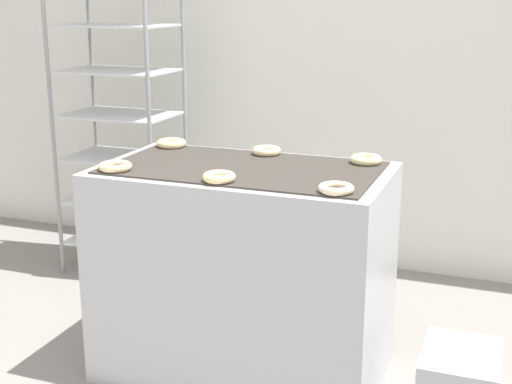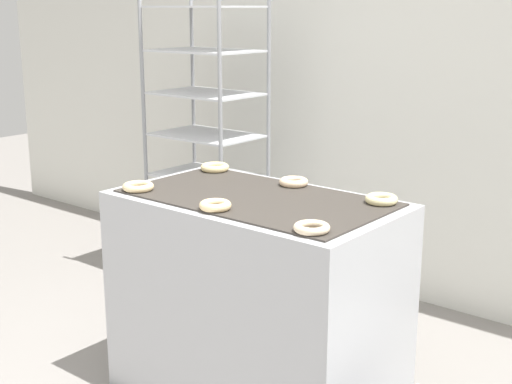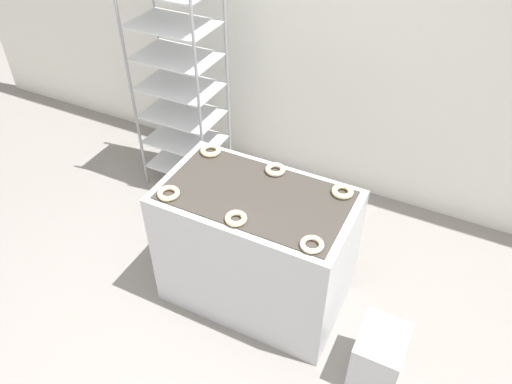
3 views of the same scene
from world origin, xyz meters
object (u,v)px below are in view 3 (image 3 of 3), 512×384
at_px(glaze_bin, 379,355).
at_px(baking_rack_cart, 180,87).
at_px(donut_near_right, 312,244).
at_px(donut_far_center, 275,170).
at_px(fryer_machine, 256,249).
at_px(donut_near_left, 168,193).
at_px(donut_near_center, 236,218).
at_px(donut_far_left, 211,150).
at_px(donut_far_right, 343,191).

bearing_deg(glaze_bin, baking_rack_cart, 151.43).
height_order(baking_rack_cart, donut_near_right, baking_rack_cart).
bearing_deg(donut_far_center, fryer_machine, -92.01).
distance_m(donut_near_left, donut_near_right, 0.94).
bearing_deg(fryer_machine, donut_near_left, -152.78).
bearing_deg(baking_rack_cart, glaze_bin, -28.57).
height_order(donut_near_center, donut_near_right, donut_near_center).
xyz_separation_m(donut_far_left, donut_far_center, (0.48, 0.00, -0.00)).
xyz_separation_m(baking_rack_cart, donut_far_center, (1.17, -0.67, 0.01)).
height_order(donut_near_left, donut_far_right, donut_far_right).
distance_m(donut_near_left, donut_far_right, 1.06).
xyz_separation_m(donut_near_center, donut_far_center, (0.01, 0.52, 0.00)).
relative_size(baking_rack_cart, donut_near_left, 13.69).
distance_m(donut_near_center, donut_far_right, 0.69).
bearing_deg(baking_rack_cart, fryer_machine, -38.71).
bearing_deg(donut_near_left, baking_rack_cart, 120.34).
xyz_separation_m(donut_near_center, donut_far_left, (-0.47, 0.51, 0.00)).
height_order(baking_rack_cart, donut_near_left, baking_rack_cart).
bearing_deg(glaze_bin, fryer_machine, 166.94).
bearing_deg(donut_near_left, donut_near_center, -1.66).
bearing_deg(donut_near_center, donut_far_left, 132.64).
relative_size(fryer_machine, donut_far_left, 8.69).
relative_size(donut_near_center, donut_near_right, 0.97).
height_order(donut_near_left, donut_near_center, donut_near_center).
height_order(baking_rack_cart, glaze_bin, baking_rack_cart).
distance_m(donut_far_left, donut_far_right, 0.94).
distance_m(donut_far_center, donut_far_right, 0.46).
bearing_deg(glaze_bin, donut_near_right, -176.20).
distance_m(fryer_machine, donut_near_right, 0.73).
relative_size(baking_rack_cart, donut_near_right, 14.18).
relative_size(donut_near_right, donut_far_left, 0.95).
relative_size(donut_near_center, donut_far_right, 0.96).
bearing_deg(glaze_bin, donut_far_right, 136.21).
bearing_deg(donut_near_right, fryer_machine, 151.43).
bearing_deg(donut_far_right, donut_near_left, -152.67).
height_order(donut_near_right, donut_far_center, donut_far_center).
height_order(glaze_bin, donut_far_center, donut_far_center).
relative_size(baking_rack_cart, donut_far_left, 13.45).
xyz_separation_m(fryer_machine, donut_near_right, (0.47, -0.25, 0.49)).
bearing_deg(donut_far_left, donut_near_right, -28.53).
bearing_deg(donut_far_right, glaze_bin, -43.79).
height_order(fryer_machine, donut_far_right, donut_far_right).
height_order(baking_rack_cart, donut_far_right, baking_rack_cart).
distance_m(fryer_machine, donut_near_left, 0.73).
distance_m(fryer_machine, glaze_bin, 1.02).
distance_m(donut_near_left, donut_far_left, 0.50).
height_order(glaze_bin, donut_near_right, donut_near_right).
relative_size(fryer_machine, donut_near_right, 9.16).
height_order(fryer_machine, donut_near_right, donut_near_right).
bearing_deg(donut_far_right, baking_rack_cart, 157.15).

